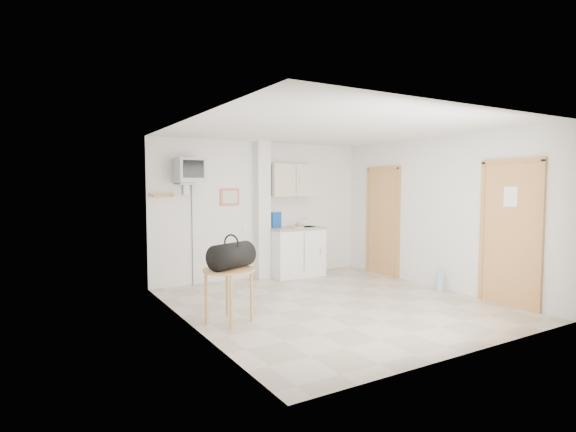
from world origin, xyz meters
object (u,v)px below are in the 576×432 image
crt_television (189,171)px  round_table (229,276)px  duffel_bag (231,255)px  water_bottle (440,280)px

crt_television → round_table: 2.48m
duffel_bag → water_bottle: size_ratio=1.78×
crt_television → water_bottle: crt_television is taller
round_table → water_bottle: 3.66m
crt_television → water_bottle: 4.46m
crt_television → round_table: crt_television is taller
duffel_bag → water_bottle: duffel_bag is taller
duffel_bag → water_bottle: bearing=-27.7°
duffel_bag → water_bottle: 3.66m
water_bottle → round_table: bearing=177.2°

